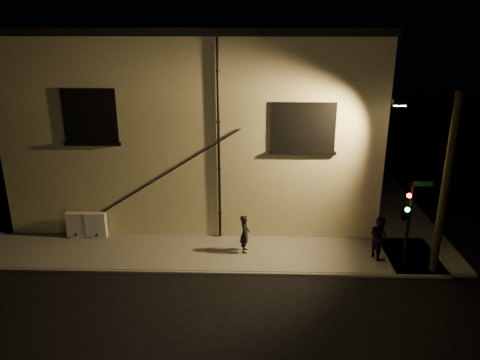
{
  "coord_description": "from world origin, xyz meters",
  "views": [
    {
      "loc": [
        -0.37,
        -15.49,
        9.18
      ],
      "look_at": [
        -0.9,
        1.8,
        3.13
      ],
      "focal_mm": 35.0,
      "sensor_mm": 36.0,
      "label": 1
    }
  ],
  "objects_px": {
    "pedestrian_a": "(245,234)",
    "traffic_signal": "(405,211)",
    "pedestrian_b": "(379,237)",
    "utility_cabinet": "(87,225)",
    "streetlamp_pole": "(442,181)"
  },
  "relations": [
    {
      "from": "pedestrian_a",
      "to": "pedestrian_b",
      "type": "bearing_deg",
      "value": -90.97
    },
    {
      "from": "utility_cabinet",
      "to": "pedestrian_a",
      "type": "bearing_deg",
      "value": -9.29
    },
    {
      "from": "pedestrian_a",
      "to": "pedestrian_b",
      "type": "distance_m",
      "value": 5.3
    },
    {
      "from": "pedestrian_a",
      "to": "utility_cabinet",
      "type": "bearing_deg",
      "value": 83.08
    },
    {
      "from": "traffic_signal",
      "to": "utility_cabinet",
      "type": "bearing_deg",
      "value": 170.39
    },
    {
      "from": "pedestrian_b",
      "to": "traffic_signal",
      "type": "relative_size",
      "value": 0.51
    },
    {
      "from": "utility_cabinet",
      "to": "traffic_signal",
      "type": "bearing_deg",
      "value": -9.61
    },
    {
      "from": "traffic_signal",
      "to": "streetlamp_pole",
      "type": "bearing_deg",
      "value": -8.87
    },
    {
      "from": "traffic_signal",
      "to": "streetlamp_pole",
      "type": "relative_size",
      "value": 0.5
    },
    {
      "from": "pedestrian_b",
      "to": "pedestrian_a",
      "type": "bearing_deg",
      "value": 65.25
    },
    {
      "from": "pedestrian_a",
      "to": "traffic_signal",
      "type": "height_order",
      "value": "traffic_signal"
    },
    {
      "from": "pedestrian_a",
      "to": "pedestrian_b",
      "type": "xyz_separation_m",
      "value": [
        5.29,
        -0.31,
        0.07
      ]
    },
    {
      "from": "utility_cabinet",
      "to": "streetlamp_pole",
      "type": "height_order",
      "value": "streetlamp_pole"
    },
    {
      "from": "pedestrian_b",
      "to": "traffic_signal",
      "type": "xyz_separation_m",
      "value": [
        0.64,
        -0.74,
        1.44
      ]
    },
    {
      "from": "pedestrian_a",
      "to": "traffic_signal",
      "type": "relative_size",
      "value": 0.46
    }
  ]
}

